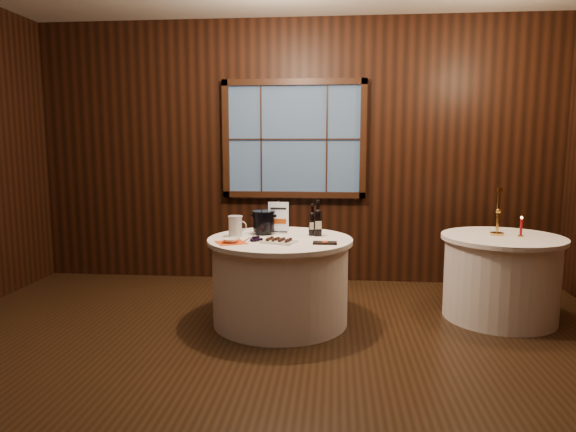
# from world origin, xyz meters

# --- Properties ---
(ground) EXTENTS (6.00, 6.00, 0.00)m
(ground) POSITION_xyz_m (0.00, 0.00, 0.00)
(ground) COLOR black
(ground) RESTS_ON ground
(back_wall) EXTENTS (6.00, 0.10, 3.00)m
(back_wall) POSITION_xyz_m (0.00, 2.48, 1.54)
(back_wall) COLOR black
(back_wall) RESTS_ON ground
(main_table) EXTENTS (1.28, 1.28, 0.77)m
(main_table) POSITION_xyz_m (0.00, 1.00, 0.39)
(main_table) COLOR white
(main_table) RESTS_ON ground
(side_table) EXTENTS (1.08, 1.08, 0.77)m
(side_table) POSITION_xyz_m (2.00, 1.30, 0.39)
(side_table) COLOR white
(side_table) RESTS_ON ground
(sign_stand) EXTENTS (0.19, 0.09, 0.30)m
(sign_stand) POSITION_xyz_m (-0.04, 1.24, 0.87)
(sign_stand) COLOR silver
(sign_stand) RESTS_ON main_table
(port_bottle_left) EXTENTS (0.07, 0.07, 0.29)m
(port_bottle_left) POSITION_xyz_m (0.28, 1.16, 0.89)
(port_bottle_left) COLOR black
(port_bottle_left) RESTS_ON main_table
(port_bottle_right) EXTENTS (0.08, 0.09, 0.32)m
(port_bottle_right) POSITION_xyz_m (0.33, 1.14, 0.91)
(port_bottle_right) COLOR black
(port_bottle_right) RESTS_ON main_table
(ice_bucket) EXTENTS (0.21, 0.21, 0.22)m
(ice_bucket) POSITION_xyz_m (-0.17, 1.19, 0.88)
(ice_bucket) COLOR black
(ice_bucket) RESTS_ON main_table
(chocolate_plate) EXTENTS (0.32, 0.26, 0.04)m
(chocolate_plate) POSITION_xyz_m (0.01, 0.79, 0.79)
(chocolate_plate) COLOR white
(chocolate_plate) RESTS_ON main_table
(chocolate_box) EXTENTS (0.20, 0.10, 0.02)m
(chocolate_box) POSITION_xyz_m (0.40, 0.77, 0.78)
(chocolate_box) COLOR black
(chocolate_box) RESTS_ON main_table
(grape_bunch) EXTENTS (0.18, 0.11, 0.04)m
(grape_bunch) POSITION_xyz_m (-0.19, 0.82, 0.79)
(grape_bunch) COLOR black
(grape_bunch) RESTS_ON main_table
(glass_pitcher) EXTENTS (0.17, 0.13, 0.19)m
(glass_pitcher) POSITION_xyz_m (-0.41, 1.05, 0.87)
(glass_pitcher) COLOR silver
(glass_pitcher) RESTS_ON main_table
(orange_napkin) EXTENTS (0.31, 0.31, 0.00)m
(orange_napkin) POSITION_xyz_m (-0.39, 0.75, 0.77)
(orange_napkin) COLOR #EB4913
(orange_napkin) RESTS_ON main_table
(cracker_bowl) EXTENTS (0.15, 0.15, 0.03)m
(cracker_bowl) POSITION_xyz_m (-0.39, 0.75, 0.79)
(cracker_bowl) COLOR white
(cracker_bowl) RESTS_ON orange_napkin
(brass_candlestick) EXTENTS (0.12, 0.12, 0.43)m
(brass_candlestick) POSITION_xyz_m (1.96, 1.35, 0.93)
(brass_candlestick) COLOR gold
(brass_candlestick) RESTS_ON side_table
(red_candle) EXTENTS (0.05, 0.05, 0.19)m
(red_candle) POSITION_xyz_m (2.14, 1.27, 0.84)
(red_candle) COLOR gold
(red_candle) RESTS_ON side_table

